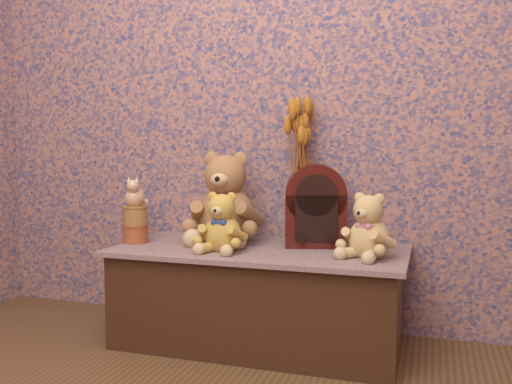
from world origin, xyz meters
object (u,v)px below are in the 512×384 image
Objects in this scene: teddy_large at (227,193)px; biscuit_tin_lower at (136,234)px; cat_figurine at (135,191)px; cathedral_radio at (315,205)px; teddy_medium at (223,219)px; ceramic_vase at (299,221)px; teddy_small at (370,223)px.

biscuit_tin_lower is (-0.37, -0.17, -0.18)m from teddy_large.
biscuit_tin_lower is 0.19m from cat_figurine.
cathedral_radio is at bearing 13.00° from biscuit_tin_lower.
teddy_medium is 0.45m from cat_figurine.
ceramic_vase is 1.71× the size of biscuit_tin_lower.
ceramic_vase is at bearing 135.74° from cathedral_radio.
cat_figurine is at bearing -155.86° from teddy_small.
teddy_small is at bearing -0.36° from biscuit_tin_lower.
ceramic_vase is (0.26, 0.28, -0.03)m from teddy_medium.
teddy_medium is 0.74× the size of cathedral_radio.
cathedral_radio is (0.40, 0.01, -0.04)m from teddy_large.
cathedral_radio reaches higher than teddy_medium.
biscuit_tin_lower is at bearing -155.86° from teddy_small.
teddy_small reaches higher than ceramic_vase.
teddy_medium is 2.34× the size of biscuit_tin_lower.
biscuit_tin_lower is at bearing 178.02° from cathedral_radio.
ceramic_vase is 0.74m from cat_figurine.
cathedral_radio is 1.85× the size of ceramic_vase.
teddy_small is at bearing -51.17° from cathedral_radio.
cat_figurine reaches higher than teddy_medium.
teddy_large is 1.23× the size of cathedral_radio.
teddy_medium is 0.45m from biscuit_tin_lower.
cat_figurine is (0.00, 0.00, 0.19)m from biscuit_tin_lower.
cat_figurine is at bearing 178.02° from cathedral_radio.
teddy_small is (0.59, 0.05, 0.00)m from teddy_medium.
cathedral_radio is 0.79m from cat_figurine.
teddy_large is 0.68m from teddy_small.
teddy_large is 0.40m from cathedral_radio.
teddy_large is 2.27× the size of ceramic_vase.
teddy_small is (0.65, -0.18, -0.08)m from teddy_large.
teddy_medium is 0.97× the size of teddy_small.
ceramic_vase is (-0.33, 0.23, -0.04)m from teddy_small.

